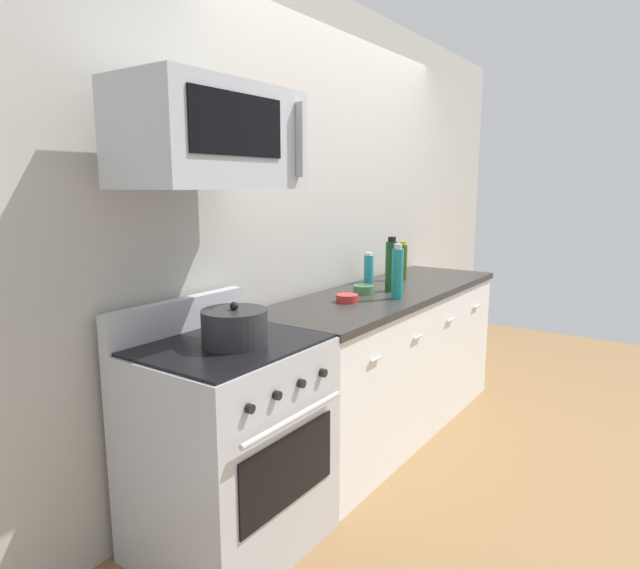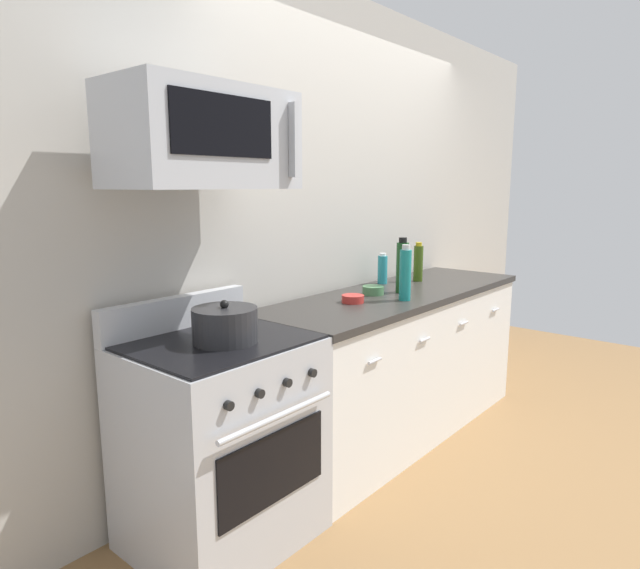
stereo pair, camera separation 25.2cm
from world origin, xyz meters
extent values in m
plane|color=olive|center=(0.00, 0.00, 0.00)|extent=(6.24, 6.24, 0.00)
cube|color=#B7B2A8|center=(0.00, 0.41, 1.35)|extent=(5.20, 0.10, 2.70)
cube|color=white|center=(0.00, 0.00, 0.44)|extent=(2.08, 0.62, 0.88)
cube|color=#2D2B28|center=(0.00, 0.00, 0.90)|extent=(2.11, 0.65, 0.04)
cube|color=black|center=(0.00, -0.28, 0.05)|extent=(2.08, 0.02, 0.10)
cylinder|color=silver|center=(-0.73, -0.32, 0.72)|extent=(0.10, 0.02, 0.02)
cylinder|color=silver|center=(-0.24, -0.32, 0.72)|extent=(0.10, 0.02, 0.02)
cylinder|color=silver|center=(0.24, -0.32, 0.72)|extent=(0.10, 0.02, 0.02)
cylinder|color=silver|center=(0.73, -0.32, 0.72)|extent=(0.10, 0.02, 0.02)
cube|color=#B7BABF|center=(-1.43, 0.00, 0.46)|extent=(0.76, 0.64, 0.91)
cube|color=black|center=(-1.43, -0.32, 0.45)|extent=(0.58, 0.01, 0.30)
cylinder|color=#B7BABF|center=(-1.43, -0.35, 0.68)|extent=(0.61, 0.02, 0.02)
cube|color=#B7BABF|center=(-1.43, 0.29, 0.99)|extent=(0.76, 0.06, 0.16)
cube|color=black|center=(-1.43, 0.00, 0.92)|extent=(0.73, 0.61, 0.01)
cylinder|color=black|center=(-1.66, -0.33, 0.79)|extent=(0.04, 0.02, 0.04)
cylinder|color=black|center=(-1.51, -0.33, 0.79)|extent=(0.04, 0.02, 0.04)
cylinder|color=black|center=(-1.35, -0.33, 0.79)|extent=(0.04, 0.02, 0.04)
cylinder|color=black|center=(-1.20, -0.33, 0.79)|extent=(0.04, 0.02, 0.04)
cube|color=#B7BABF|center=(-1.43, 0.05, 1.75)|extent=(0.74, 0.40, 0.40)
cube|color=black|center=(-1.49, -0.15, 1.78)|extent=(0.48, 0.01, 0.22)
cube|color=#B7BABF|center=(-1.13, -0.17, 1.75)|extent=(0.02, 0.04, 0.30)
cylinder|color=#385114|center=(0.39, 0.10, 1.04)|extent=(0.06, 0.06, 0.24)
cylinder|color=#B29919|center=(0.39, 0.10, 1.17)|extent=(0.04, 0.04, 0.02)
cylinder|color=#197F7A|center=(-0.21, -0.17, 1.06)|extent=(0.07, 0.07, 0.29)
cylinder|color=beige|center=(-0.21, -0.17, 1.22)|extent=(0.04, 0.04, 0.03)
cylinder|color=#19471E|center=(-0.03, -0.03, 1.07)|extent=(0.07, 0.07, 0.31)
cylinder|color=black|center=(-0.03, -0.03, 1.24)|extent=(0.05, 0.05, 0.03)
cylinder|color=teal|center=(0.16, 0.23, 1.01)|extent=(0.06, 0.06, 0.19)
cylinder|color=white|center=(0.16, 0.23, 1.11)|extent=(0.04, 0.04, 0.02)
cylinder|color=#B72D28|center=(-0.45, 0.02, 0.94)|extent=(0.13, 0.13, 0.04)
torus|color=#B72D28|center=(-0.45, 0.02, 0.96)|extent=(0.13, 0.13, 0.01)
cylinder|color=#B72D28|center=(-0.45, 0.02, 0.92)|extent=(0.07, 0.07, 0.01)
cylinder|color=#477A4C|center=(-0.19, 0.06, 0.95)|extent=(0.13, 0.13, 0.05)
torus|color=#477A4C|center=(-0.19, 0.06, 0.97)|extent=(0.13, 0.13, 0.01)
cylinder|color=#477A4C|center=(-0.19, 0.06, 0.92)|extent=(0.07, 0.07, 0.01)
cylinder|color=#262628|center=(-1.43, -0.05, 0.99)|extent=(0.27, 0.27, 0.15)
sphere|color=black|center=(-1.43, -0.05, 1.08)|extent=(0.04, 0.04, 0.04)
camera|label=1|loc=(-3.02, -1.58, 1.57)|focal=30.92mm
camera|label=2|loc=(-2.87, -1.78, 1.57)|focal=30.92mm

